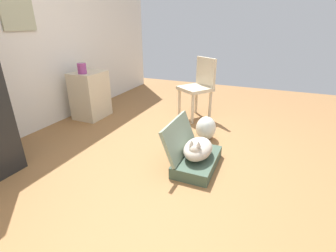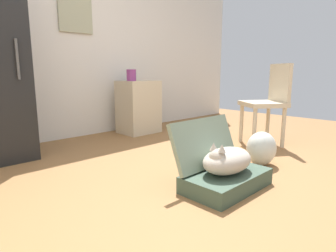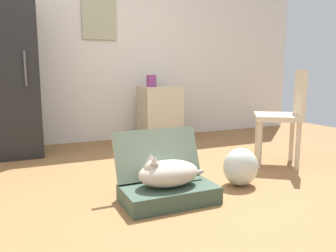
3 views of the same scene
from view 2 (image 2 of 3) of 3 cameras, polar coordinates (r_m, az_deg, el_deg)
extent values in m
plane|color=olive|center=(2.22, 7.92, -11.42)|extent=(7.68, 7.68, 0.00)
cube|color=silver|center=(3.90, -19.99, 16.97)|extent=(6.40, 0.12, 2.60)
cube|color=#A4A584|center=(3.93, -18.07, 21.09)|extent=(0.44, 0.02, 0.52)
cube|color=#384C3D|center=(2.14, 11.62, -10.63)|extent=(0.65, 0.38, 0.12)
cube|color=gray|center=(2.19, 7.38, -3.37)|extent=(0.65, 0.17, 0.37)
ellipsoid|color=#B2A899|center=(2.09, 11.78, -6.78)|extent=(0.44, 0.28, 0.18)
sphere|color=#B2A899|center=(1.99, 9.85, -6.37)|extent=(0.12, 0.12, 0.12)
cone|color=#B2A899|center=(1.95, 10.73, -4.39)|extent=(0.06, 0.06, 0.06)
cone|color=#B2A899|center=(1.98, 9.13, -4.04)|extent=(0.06, 0.06, 0.06)
cylinder|color=#B2A899|center=(2.29, 13.66, -6.61)|extent=(0.20, 0.03, 0.07)
ellipsoid|color=silver|center=(2.72, 18.17, -4.30)|extent=(0.29, 0.25, 0.31)
cylinder|color=#4C4C4C|center=(2.87, -27.91, 11.73)|extent=(0.02, 0.02, 0.35)
cube|color=beige|center=(3.98, -5.92, 3.81)|extent=(0.51, 0.41, 0.72)
cylinder|color=#8C387A|center=(3.86, -7.36, 10.05)|extent=(0.13, 0.13, 0.15)
cylinder|color=beige|center=(3.56, 14.47, 0.54)|extent=(0.04, 0.04, 0.45)
cylinder|color=beige|center=(3.25, 16.90, -0.54)|extent=(0.04, 0.04, 0.45)
cylinder|color=beige|center=(3.71, 19.34, 0.67)|extent=(0.04, 0.04, 0.45)
cylinder|color=beige|center=(3.41, 22.09, -0.34)|extent=(0.04, 0.04, 0.45)
cube|color=beige|center=(3.44, 18.44, 4.21)|extent=(0.60, 0.60, 0.05)
cube|color=beige|center=(3.52, 21.49, 8.05)|extent=(0.27, 0.36, 0.43)
camera|label=1|loc=(0.90, -93.79, 38.43)|focal=25.78mm
camera|label=3|loc=(1.21, 99.44, 2.17)|focal=36.20mm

